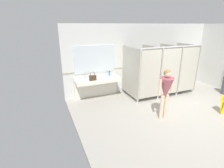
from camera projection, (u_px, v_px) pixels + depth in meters
ground_plane at (189, 117)px, 5.49m from camera, size 7.01×6.02×0.10m
wall_back at (144, 58)px, 7.42m from camera, size 7.01×0.12×2.80m
wall_back_tile_band at (144, 66)px, 7.48m from camera, size 7.01×0.01×0.06m
vanity_counter at (97, 83)px, 6.60m from camera, size 1.72×0.59×0.94m
mirror_panel at (95, 59)px, 6.49m from camera, size 1.62×0.02×1.05m
bathroom_stalls at (163, 69)px, 6.83m from camera, size 2.82×1.32×2.02m
person_standing at (166, 89)px, 5.00m from camera, size 0.55×0.44×1.55m
handbag at (93, 78)px, 6.20m from camera, size 0.25×0.13×0.32m
soap_dispenser at (110, 74)px, 6.79m from camera, size 0.07×0.07×0.18m
floor_drain_cover at (196, 103)px, 6.30m from camera, size 0.14×0.14×0.01m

